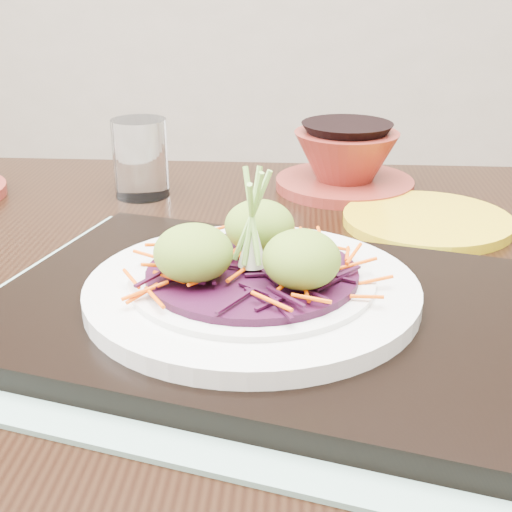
# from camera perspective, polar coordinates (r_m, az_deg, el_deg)

# --- Properties ---
(dining_table) EXTENTS (1.31, 0.93, 0.78)m
(dining_table) POSITION_cam_1_polar(r_m,az_deg,el_deg) (0.68, -2.96, -10.35)
(dining_table) COLOR black
(dining_table) RESTS_ON ground
(placemat) EXTENTS (0.51, 0.43, 0.00)m
(placemat) POSITION_cam_1_polar(r_m,az_deg,el_deg) (0.56, -0.30, -5.25)
(placemat) COLOR gray
(placemat) RESTS_ON dining_table
(serving_tray) EXTENTS (0.44, 0.36, 0.02)m
(serving_tray) POSITION_cam_1_polar(r_m,az_deg,el_deg) (0.56, -0.31, -4.26)
(serving_tray) COLOR black
(serving_tray) RESTS_ON placemat
(white_plate) EXTENTS (0.26, 0.26, 0.02)m
(white_plate) POSITION_cam_1_polar(r_m,az_deg,el_deg) (0.55, -0.31, -2.64)
(white_plate) COLOR silver
(white_plate) RESTS_ON serving_tray
(cabbage_bed) EXTENTS (0.16, 0.16, 0.01)m
(cabbage_bed) POSITION_cam_1_polar(r_m,az_deg,el_deg) (0.55, -0.31, -1.40)
(cabbage_bed) COLOR #320A25
(cabbage_bed) RESTS_ON white_plate
(carrot_julienne) EXTENTS (0.20, 0.20, 0.01)m
(carrot_julienne) POSITION_cam_1_polar(r_m,az_deg,el_deg) (0.54, -0.31, -0.63)
(carrot_julienne) COLOR #EE5004
(carrot_julienne) RESTS_ON cabbage_bed
(guacamole_scoops) EXTENTS (0.14, 0.13, 0.04)m
(guacamole_scoops) POSITION_cam_1_polar(r_m,az_deg,el_deg) (0.54, -0.33, 0.82)
(guacamole_scoops) COLOR olive
(guacamole_scoops) RESTS_ON cabbage_bed
(scallion_garnish) EXTENTS (0.06, 0.06, 0.09)m
(scallion_garnish) POSITION_cam_1_polar(r_m,az_deg,el_deg) (0.53, -0.32, 2.82)
(scallion_garnish) COLOR #7DB749
(scallion_garnish) RESTS_ON cabbage_bed
(water_glass) EXTENTS (0.07, 0.07, 0.09)m
(water_glass) POSITION_cam_1_polar(r_m,az_deg,el_deg) (0.87, -9.22, 7.72)
(water_glass) COLOR white
(water_glass) RESTS_ON dining_table
(terracotta_bowl_set) EXTENTS (0.18, 0.18, 0.07)m
(terracotta_bowl_set) POSITION_cam_1_polar(r_m,az_deg,el_deg) (0.89, 7.16, 7.33)
(terracotta_bowl_set) COLOR maroon
(terracotta_bowl_set) RESTS_ON dining_table
(yellow_plate) EXTENTS (0.23, 0.23, 0.01)m
(yellow_plate) POSITION_cam_1_polar(r_m,az_deg,el_deg) (0.79, 13.54, 2.77)
(yellow_plate) COLOR gold
(yellow_plate) RESTS_ON dining_table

